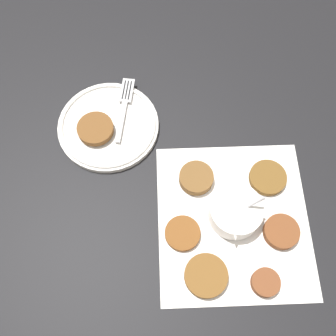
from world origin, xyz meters
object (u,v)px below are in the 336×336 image
object	(u,v)px
sauce_bowl	(235,213)
serving_plate	(108,126)
fritter_on_plate	(95,129)
fork	(125,103)

from	to	relation	value
sauce_bowl	serving_plate	distance (m)	0.35
sauce_bowl	fritter_on_plate	size ratio (longest dim) A/B	1.44
fork	sauce_bowl	bearing A→B (deg)	48.24
fritter_on_plate	fork	xyz separation A→B (m)	(-0.08, 0.05, -0.01)
serving_plate	fritter_on_plate	bearing A→B (deg)	-48.32
serving_plate	fritter_on_plate	distance (m)	0.04
sauce_bowl	fork	size ratio (longest dim) A/B	0.69
fritter_on_plate	serving_plate	bearing A→B (deg)	131.68
sauce_bowl	serving_plate	bearing A→B (deg)	-121.20
serving_plate	fork	distance (m)	0.07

